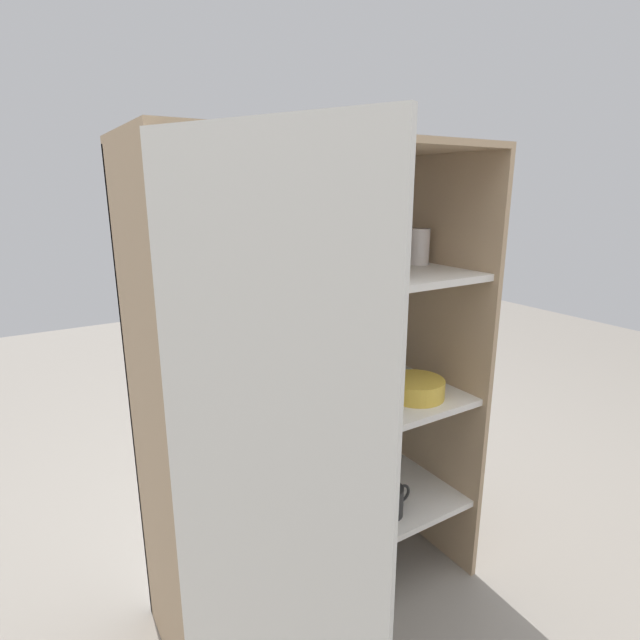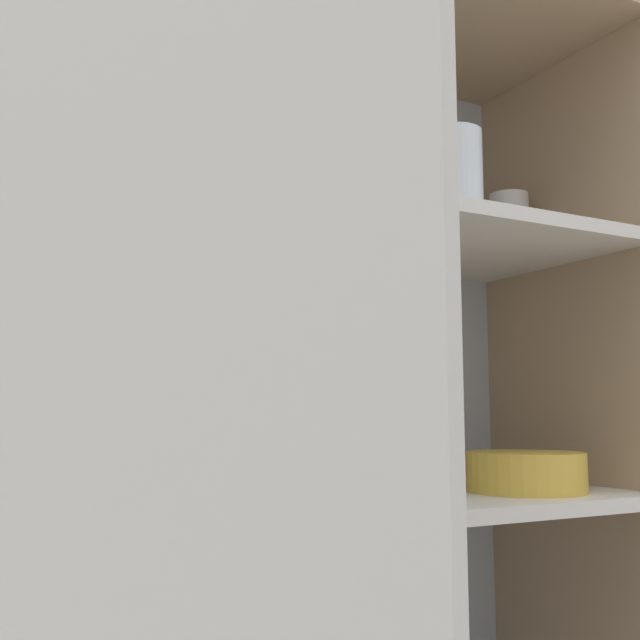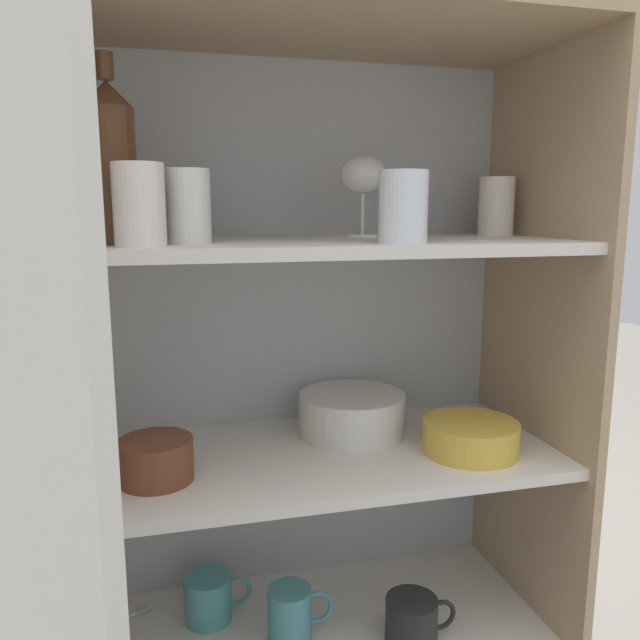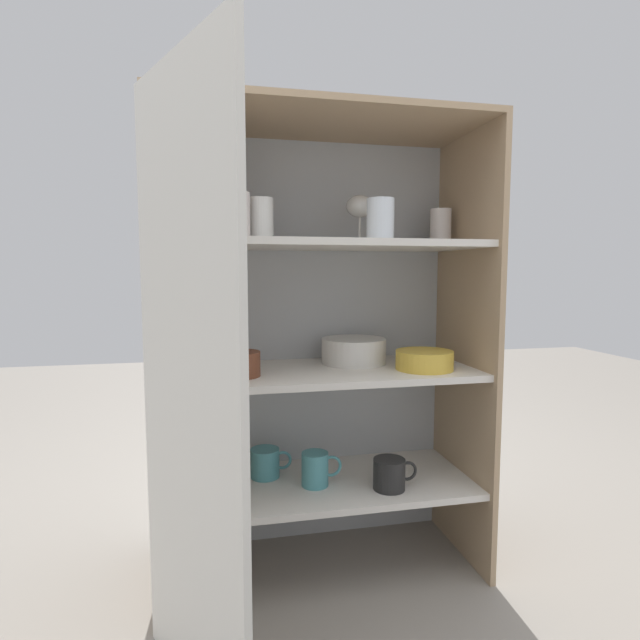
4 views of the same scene
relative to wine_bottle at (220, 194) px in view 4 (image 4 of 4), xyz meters
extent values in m
plane|color=gray|center=(0.30, -0.15, -1.13)|extent=(8.00, 8.00, 0.00)
cube|color=#B2B7BC|center=(0.30, 0.25, -0.46)|extent=(0.96, 0.02, 1.35)
cube|color=tan|center=(-0.17, 0.04, -0.46)|extent=(0.02, 0.42, 1.35)
cube|color=tan|center=(0.77, 0.04, -0.46)|extent=(0.02, 0.42, 1.35)
cube|color=tan|center=(0.30, 0.04, 0.22)|extent=(0.96, 0.42, 0.02)
cube|color=silver|center=(0.30, 0.04, -0.87)|extent=(0.92, 0.38, 0.02)
cube|color=silver|center=(0.30, 0.04, -0.51)|extent=(0.92, 0.38, 0.02)
cube|color=silver|center=(0.30, 0.04, -0.13)|extent=(0.92, 0.38, 0.02)
cube|color=silver|center=(-0.08, -0.38, -0.46)|extent=(0.22, 0.44, 1.35)
cylinder|color=silver|center=(0.70, 0.11, -0.06)|extent=(0.07, 0.07, 0.11)
cylinder|color=white|center=(-0.08, 0.05, -0.08)|extent=(0.07, 0.07, 0.09)
cylinder|color=silver|center=(0.04, -0.08, -0.06)|extent=(0.07, 0.07, 0.12)
cylinder|color=white|center=(0.11, -0.01, -0.06)|extent=(0.07, 0.07, 0.11)
cylinder|color=white|center=(0.43, -0.09, -0.07)|extent=(0.08, 0.08, 0.11)
cylinder|color=white|center=(-0.11, -0.06, -0.12)|extent=(0.06, 0.06, 0.01)
cylinder|color=white|center=(-0.11, -0.06, -0.08)|extent=(0.01, 0.01, 0.06)
ellipsoid|color=white|center=(-0.11, -0.06, -0.03)|extent=(0.07, 0.07, 0.05)
cylinder|color=white|center=(0.43, 0.12, -0.12)|extent=(0.06, 0.06, 0.01)
cylinder|color=white|center=(0.43, 0.12, -0.08)|extent=(0.01, 0.01, 0.07)
ellipsoid|color=white|center=(0.43, 0.12, -0.01)|extent=(0.09, 0.09, 0.07)
cylinder|color=#4C2D19|center=(0.00, 0.00, -0.02)|extent=(0.08, 0.08, 0.20)
cone|color=#4C2D19|center=(0.00, 0.00, 0.10)|extent=(0.08, 0.08, 0.04)
cylinder|color=#4C2D19|center=(0.00, 0.00, 0.14)|extent=(0.02, 0.02, 0.04)
cylinder|color=silver|center=(0.42, 0.12, -0.50)|extent=(0.21, 0.21, 0.01)
cylinder|color=silver|center=(0.42, 0.12, -0.49)|extent=(0.21, 0.21, 0.01)
cylinder|color=silver|center=(0.42, 0.12, -0.48)|extent=(0.21, 0.21, 0.01)
cylinder|color=silver|center=(0.42, 0.12, -0.47)|extent=(0.21, 0.21, 0.01)
cylinder|color=silver|center=(0.42, 0.12, -0.46)|extent=(0.21, 0.21, 0.01)
cylinder|color=silver|center=(0.42, 0.12, -0.46)|extent=(0.21, 0.21, 0.01)
cylinder|color=silver|center=(0.42, 0.12, -0.45)|extent=(0.21, 0.21, 0.01)
cylinder|color=silver|center=(0.42, 0.12, -0.44)|extent=(0.21, 0.21, 0.01)
cylinder|color=silver|center=(0.42, 0.12, -0.43)|extent=(0.21, 0.21, 0.01)
cylinder|color=gold|center=(0.60, -0.02, -0.48)|extent=(0.17, 0.17, 0.06)
torus|color=gold|center=(0.60, -0.02, -0.45)|extent=(0.17, 0.17, 0.01)
cylinder|color=brown|center=(0.04, -0.01, -0.47)|extent=(0.12, 0.12, 0.07)
torus|color=brown|center=(0.04, -0.01, -0.44)|extent=(0.12, 0.12, 0.01)
cylinder|color=teal|center=(0.13, 0.12, -0.81)|extent=(0.09, 0.09, 0.09)
torus|color=teal|center=(0.18, 0.12, -0.81)|extent=(0.06, 0.01, 0.06)
cylinder|color=black|center=(0.48, -0.05, -0.81)|extent=(0.10, 0.10, 0.09)
torus|color=black|center=(0.54, -0.05, -0.81)|extent=(0.06, 0.01, 0.06)
cylinder|color=teal|center=(0.27, 0.02, -0.81)|extent=(0.08, 0.08, 0.10)
torus|color=teal|center=(0.32, 0.02, -0.80)|extent=(0.07, 0.01, 0.07)
cylinder|color=silver|center=(-0.07, 0.14, -0.85)|extent=(0.14, 0.07, 0.01)
ellipsoid|color=silver|center=(0.00, 0.17, -0.85)|extent=(0.04, 0.04, 0.01)
camera|label=1|loc=(-0.40, -1.07, 0.12)|focal=28.00mm
camera|label=2|loc=(-0.19, -0.87, -0.39)|focal=42.00mm
camera|label=3|loc=(0.07, -1.00, -0.07)|focal=35.00mm
camera|label=4|loc=(-0.02, -1.41, -0.21)|focal=28.00mm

